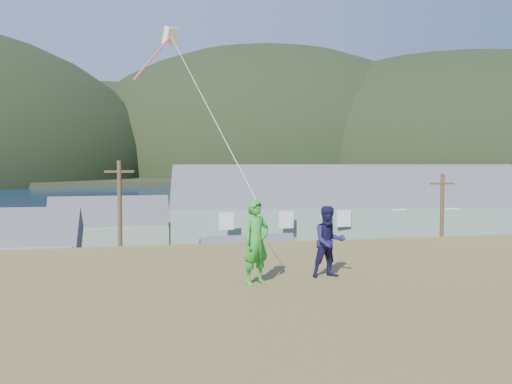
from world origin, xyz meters
TOP-DOWN VIEW (x-y plane):
  - ground at (0.00, 0.00)m, footprint 900.00×900.00m
  - grass_strip at (0.00, -2.00)m, footprint 110.00×8.00m
  - waterfront_lot at (0.00, 17.00)m, footprint 72.00×36.00m
  - wharf at (-6.00, 40.00)m, footprint 26.00×14.00m
  - far_shore at (0.00, 330.00)m, footprint 900.00×320.00m
  - far_hills at (35.59, 279.38)m, footprint 760.00×265.00m
  - lodge at (15.26, 19.15)m, footprint 33.11×13.49m
  - shed_palegreen_near at (-13.21, 13.98)m, footprint 10.53×6.87m
  - shed_white at (3.94, 8.04)m, footprint 7.24×5.15m
  - shed_palegreen_far at (-6.42, 25.64)m, footprint 11.57×6.90m
  - utility_poles at (-3.42, 1.50)m, footprint 35.14×0.24m
  - parked_cars at (-8.58, 21.15)m, footprint 24.93×14.42m
  - kite_flyer_green at (-1.20, -18.62)m, footprint 0.80×0.71m
  - kite_flyer_navy at (0.60, -18.22)m, footprint 0.84×0.67m
  - kite_rig at (-2.64, -11.71)m, footprint 1.32×3.92m

SIDE VIEW (x-z plane):
  - ground at x=0.00m, z-range 0.00..0.00m
  - grass_strip at x=0.00m, z-range 0.00..0.10m
  - waterfront_lot at x=0.00m, z-range 0.00..0.12m
  - wharf at x=-6.00m, z-range 0.00..0.90m
  - parked_cars at x=-8.58m, z-range 0.07..1.65m
  - far_shore at x=0.00m, z-range 0.00..2.00m
  - far_hills at x=35.59m, z-range -69.50..73.50m
  - shed_white at x=3.94m, z-range -0.61..4.82m
  - shed_palegreen_near at x=-13.21m, z-range -0.94..6.58m
  - shed_palegreen_far at x=-6.42m, z-range -0.91..6.74m
  - lodge at x=15.26m, z-range -1.30..10.02m
  - utility_poles at x=-3.42m, z-range -0.14..9.58m
  - kite_flyer_navy at x=0.60m, z-range 7.20..8.84m
  - kite_flyer_green at x=-1.20m, z-range 7.20..9.04m
  - kite_rig at x=-2.64m, z-range 9.33..18.18m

